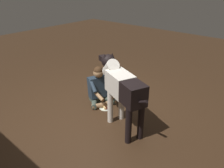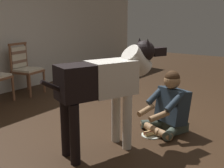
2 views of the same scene
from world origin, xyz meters
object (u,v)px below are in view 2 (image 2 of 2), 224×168
object	(u,v)px
dining_chair_right_of_pair	(24,66)
hot_dog_on_plate	(151,134)
person_sitting_on_floor	(169,107)
large_dog	(107,81)

from	to	relation	value
dining_chair_right_of_pair	hot_dog_on_plate	size ratio (longest dim) A/B	3.94
person_sitting_on_floor	hot_dog_on_plate	distance (m)	0.42
hot_dog_on_plate	dining_chair_right_of_pair	bearing A→B (deg)	82.90
dining_chair_right_of_pair	person_sitting_on_floor	world-z (taller)	dining_chair_right_of_pair
dining_chair_right_of_pair	large_dog	xyz separation A→B (m)	(-0.97, -2.71, 0.24)
dining_chair_right_of_pair	large_dog	bearing A→B (deg)	-109.76
person_sitting_on_floor	dining_chair_right_of_pair	bearing A→B (deg)	88.11
person_sitting_on_floor	large_dog	bearing A→B (deg)	157.76
large_dog	hot_dog_on_plate	bearing A→B (deg)	-22.24
person_sitting_on_floor	large_dog	size ratio (longest dim) A/B	0.56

